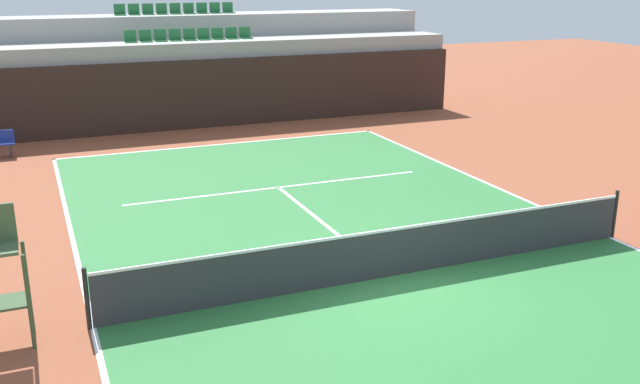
% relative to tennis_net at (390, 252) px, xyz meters
% --- Properties ---
extents(ground_plane, '(80.00, 80.00, 0.00)m').
position_rel_tennis_net_xyz_m(ground_plane, '(0.00, 0.00, -0.51)').
color(ground_plane, brown).
extents(court_surface, '(11.00, 24.00, 0.01)m').
position_rel_tennis_net_xyz_m(court_surface, '(0.00, 0.00, -0.50)').
color(court_surface, '#2D7238').
rests_on(court_surface, ground_plane).
extents(baseline_far, '(11.00, 0.10, 0.00)m').
position_rel_tennis_net_xyz_m(baseline_far, '(0.00, 11.95, -0.50)').
color(baseline_far, white).
rests_on(baseline_far, court_surface).
extents(sideline_left, '(0.10, 24.00, 0.00)m').
position_rel_tennis_net_xyz_m(sideline_left, '(-5.45, 0.00, -0.50)').
color(sideline_left, white).
rests_on(sideline_left, court_surface).
extents(sideline_right, '(0.10, 24.00, 0.00)m').
position_rel_tennis_net_xyz_m(sideline_right, '(5.45, 0.00, -0.50)').
color(sideline_right, white).
rests_on(sideline_right, court_surface).
extents(service_line_far, '(8.26, 0.10, 0.00)m').
position_rel_tennis_net_xyz_m(service_line_far, '(0.00, 6.40, -0.50)').
color(service_line_far, white).
rests_on(service_line_far, court_surface).
extents(centre_service_line, '(0.10, 6.40, 0.00)m').
position_rel_tennis_net_xyz_m(centre_service_line, '(0.00, 3.20, -0.50)').
color(centre_service_line, white).
rests_on(centre_service_line, court_surface).
extents(back_wall, '(20.90, 0.30, 2.52)m').
position_rel_tennis_net_xyz_m(back_wall, '(0.00, 15.00, 0.75)').
color(back_wall, black).
rests_on(back_wall, ground_plane).
extents(stands_tier_lower, '(20.90, 2.40, 3.10)m').
position_rel_tennis_net_xyz_m(stands_tier_lower, '(0.00, 16.35, 1.04)').
color(stands_tier_lower, '#9E9E99').
rests_on(stands_tier_lower, ground_plane).
extents(stands_tier_upper, '(20.90, 2.40, 3.96)m').
position_rel_tennis_net_xyz_m(stands_tier_upper, '(0.00, 18.75, 1.47)').
color(stands_tier_upper, '#9E9E99').
rests_on(stands_tier_upper, ground_plane).
extents(seating_row_lower, '(4.87, 0.44, 0.44)m').
position_rel_tennis_net_xyz_m(seating_row_lower, '(0.00, 16.44, 2.72)').
color(seating_row_lower, '#1E6633').
rests_on(seating_row_lower, stands_tier_lower).
extents(seating_row_upper, '(4.87, 0.44, 0.44)m').
position_rel_tennis_net_xyz_m(seating_row_upper, '(0.00, 18.84, 3.58)').
color(seating_row_upper, '#1E6633').
rests_on(seating_row_upper, stands_tier_upper).
extents(tennis_net, '(11.08, 0.08, 1.07)m').
position_rel_tennis_net_xyz_m(tennis_net, '(0.00, 0.00, 0.00)').
color(tennis_net, black).
rests_on(tennis_net, court_surface).
extents(umpire_chair, '(0.76, 0.66, 2.20)m').
position_rel_tennis_net_xyz_m(umpire_chair, '(-6.70, 0.06, 0.68)').
color(umpire_chair, '#334C2D').
rests_on(umpire_chair, ground_plane).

